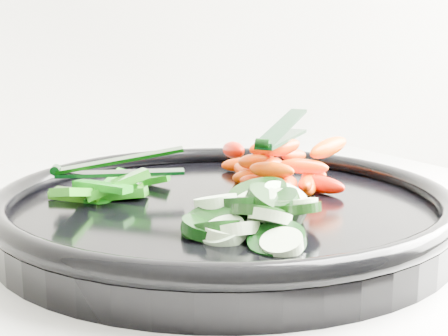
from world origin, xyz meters
TOP-DOWN VIEW (x-y plane):
  - veggie_tray at (0.64, 1.61)m, footprint 0.47×0.47m
  - cucumber_pile at (0.62, 1.55)m, footprint 0.13×0.13m
  - carrot_pile at (0.72, 1.64)m, footprint 0.12×0.16m
  - pepper_pile at (0.57, 1.68)m, footprint 0.13×0.09m
  - tong_carrot at (0.72, 1.64)m, footprint 0.10×0.08m
  - tong_pepper at (0.57, 1.68)m, footprint 0.11×0.06m

SIDE VIEW (x-z plane):
  - veggie_tray at x=0.64m, z-range 0.93..0.97m
  - pepper_pile at x=0.57m, z-range 0.94..0.98m
  - cucumber_pile at x=0.62m, z-range 0.94..0.98m
  - carrot_pile at x=0.72m, z-range 0.95..1.00m
  - tong_pepper at x=0.57m, z-range 0.97..0.99m
  - tong_carrot at x=0.72m, z-range 0.99..1.02m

